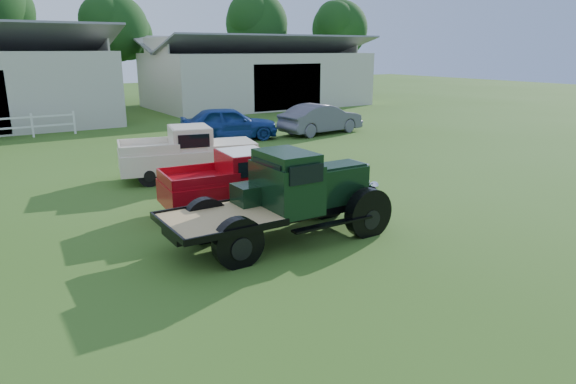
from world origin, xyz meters
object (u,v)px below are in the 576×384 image
red_pickup (242,180)px  misc_car_blue (229,123)px  white_pickup (188,153)px  vintage_flatbed (283,197)px  misc_car_grey (321,119)px

red_pickup → misc_car_blue: (4.79, 10.41, -0.02)m
red_pickup → white_pickup: 4.19m
vintage_flatbed → misc_car_grey: size_ratio=1.12×
vintage_flatbed → misc_car_blue: bearing=69.2°
vintage_flatbed → red_pickup: 2.70m
vintage_flatbed → misc_car_grey: (10.08, 12.17, -0.27)m
vintage_flatbed → white_pickup: vintage_flatbed is taller
vintage_flatbed → misc_car_blue: 14.06m
red_pickup → misc_car_blue: red_pickup is taller
red_pickup → misc_car_grey: red_pickup is taller
misc_car_blue → misc_car_grey: misc_car_blue is taller
white_pickup → misc_car_blue: bearing=66.2°
red_pickup → misc_car_grey: bearing=49.8°
vintage_flatbed → white_pickup: size_ratio=1.11×
misc_car_grey → white_pickup: bearing=112.6°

